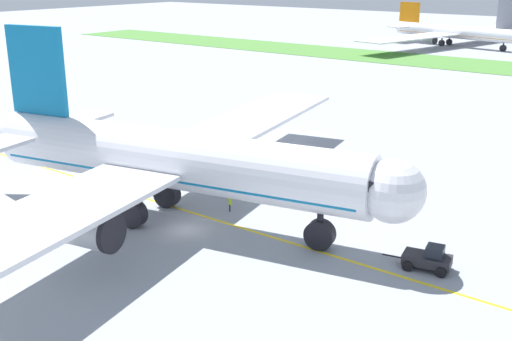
{
  "coord_description": "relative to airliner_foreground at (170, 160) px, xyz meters",
  "views": [
    {
      "loc": [
        39.58,
        -40.7,
        24.15
      ],
      "look_at": [
        1.6,
        8.95,
        4.02
      ],
      "focal_mm": 44.4,
      "sensor_mm": 36.0,
      "label": 1
    }
  ],
  "objects": [
    {
      "name": "apron_taxi_line",
      "position": [
        2.77,
        2.7,
        -6.27
      ],
      "size": [
        280.0,
        0.36,
        0.01
      ],
      "primitive_type": "cube",
      "color": "yellow",
      "rests_on": "ground"
    },
    {
      "name": "ground_plane",
      "position": [
        2.77,
        -0.86,
        -6.28
      ],
      "size": [
        600.0,
        600.0,
        0.0
      ],
      "primitive_type": "plane",
      "color": "#9399A0",
      "rests_on": "ground"
    },
    {
      "name": "airliner_foreground",
      "position": [
        0.0,
        0.0,
        0.0
      ],
      "size": [
        48.92,
        76.76,
        18.51
      ],
      "color": "white",
      "rests_on": "ground"
    },
    {
      "name": "pushback_tug",
      "position": [
        24.66,
        5.25,
        -5.28
      ],
      "size": [
        5.81,
        3.04,
        2.2
      ],
      "color": "#26262B",
      "rests_on": "ground"
    },
    {
      "name": "parked_airliner_far_left",
      "position": [
        -32.34,
        159.53,
        -1.85
      ],
      "size": [
        49.72,
        82.21,
        13.05
      ],
      "color": "white",
      "rests_on": "ground"
    },
    {
      "name": "ground_crew_wingwalker_port",
      "position": [
        3.05,
        5.35,
        -5.28
      ],
      "size": [
        0.48,
        0.47,
        1.63
      ],
      "color": "black",
      "rests_on": "ground"
    }
  ]
}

